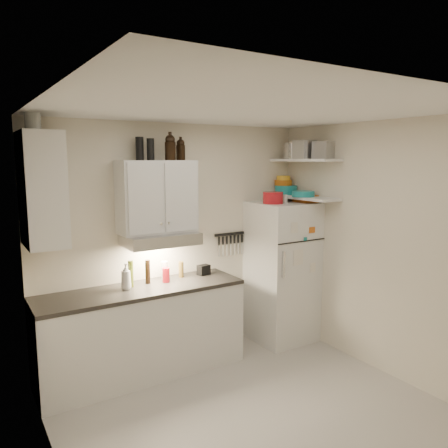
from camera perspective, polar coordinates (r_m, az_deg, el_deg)
floor at (r=4.19m, az=3.97°, el=-23.54°), size 3.20×3.00×0.02m
ceiling at (r=3.58m, az=4.41°, el=14.85°), size 3.20×3.00×0.02m
back_wall at (r=4.94m, az=-6.23°, el=-2.21°), size 3.20×0.02×2.60m
left_wall at (r=3.05m, az=-21.45°, el=-9.53°), size 0.02×3.00×2.60m
right_wall at (r=4.78m, az=19.97°, el=-3.04°), size 0.02×3.00×2.60m
base_cabinet at (r=4.70m, az=-10.57°, el=-13.83°), size 2.10×0.60×0.88m
countertop at (r=4.55m, az=-10.73°, el=-8.45°), size 2.10×0.62×0.04m
upper_cabinet at (r=4.59m, az=-8.75°, el=3.54°), size 0.80×0.33×0.75m
side_cabinet at (r=4.13m, az=-22.68°, el=4.19°), size 0.33×0.55×1.00m
range_hood at (r=4.59m, az=-8.31°, el=-1.94°), size 0.76×0.46×0.12m
fridge at (r=5.41m, az=7.57°, el=-6.17°), size 0.70×0.68×1.70m
shelf_hi at (r=5.27m, az=10.50°, el=8.20°), size 0.30×0.95×0.03m
shelf_lo at (r=5.29m, az=10.37°, el=3.43°), size 0.30×0.95×0.03m
knife_strip at (r=5.25m, az=0.77°, el=-1.30°), size 0.42×0.02×0.03m
dutch_oven at (r=5.10m, az=6.41°, el=3.42°), size 0.28×0.28×0.14m
book_stack at (r=5.34m, az=10.60°, el=3.29°), size 0.23×0.27×0.09m
spice_jar at (r=5.21m, az=7.99°, el=3.28°), size 0.06×0.06×0.10m
stock_pot at (r=5.51m, az=9.18°, el=9.40°), size 0.28×0.28×0.19m
tin_a at (r=5.21m, az=10.45°, el=9.54°), size 0.23×0.21×0.21m
tin_b at (r=5.13m, az=12.91°, el=9.38°), size 0.23×0.23×0.19m
bowl_teal at (r=5.53m, az=8.09°, el=4.43°), size 0.28×0.28×0.11m
bowl_orange at (r=5.56m, az=7.76°, el=5.37°), size 0.22×0.22×0.07m
bowl_yellow at (r=5.56m, az=7.77°, el=5.99°), size 0.17×0.17×0.06m
plates at (r=5.22m, az=10.31°, el=3.90°), size 0.35×0.35×0.07m
growler_a at (r=4.58m, az=-7.04°, el=9.93°), size 0.15×0.15×0.27m
growler_b at (r=4.74m, az=-5.68°, el=9.67°), size 0.11×0.11×0.23m
thermos_a at (r=4.54m, az=-9.57°, el=9.59°), size 0.08×0.08×0.22m
thermos_b at (r=4.56m, az=-10.95°, el=9.64°), size 0.09×0.09×0.23m
side_jar at (r=4.13m, az=-23.72°, el=12.30°), size 0.17×0.17×0.17m
soap_bottle at (r=4.48m, az=-12.70°, el=-6.54°), size 0.12×0.12×0.29m
pepper_mill at (r=4.86m, az=-5.62°, el=-5.92°), size 0.06×0.06×0.17m
oil_bottle at (r=4.56m, az=-12.08°, el=-6.40°), size 0.06×0.06×0.27m
vinegar_bottle at (r=4.65m, az=-9.94°, el=-6.16°), size 0.06×0.06×0.25m
clear_bottle at (r=4.77m, az=-7.78°, el=-6.04°), size 0.09×0.09×0.20m
red_jar at (r=4.69m, az=-7.58°, el=-6.62°), size 0.10×0.10×0.16m
caddy at (r=4.95m, az=-2.68°, el=-6.01°), size 0.14×0.11×0.11m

